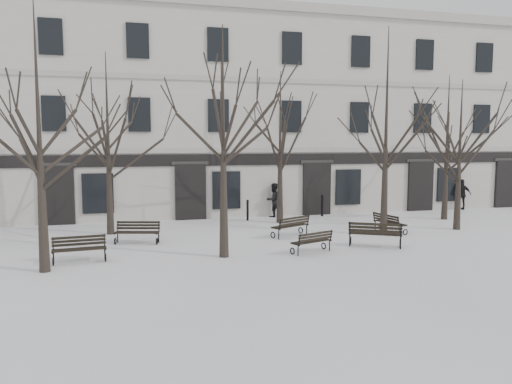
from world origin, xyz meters
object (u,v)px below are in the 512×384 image
object	(u,v)px
tree_1	(223,114)
bench_1	(312,241)
tree_2	(387,106)
bench_2	(375,233)
tree_3	(460,137)
tree_0	(38,105)
bench_0	(79,248)
bench_3	(137,231)
bench_4	(291,225)
bench_5	(389,222)

from	to	relation	value
tree_1	bench_1	world-z (taller)	tree_1
tree_2	bench_2	world-z (taller)	tree_2
tree_3	tree_1	bearing A→B (deg)	-166.79
tree_0	tree_1	distance (m)	5.87
bench_0	bench_3	distance (m)	3.34
bench_4	tree_2	bearing A→B (deg)	144.46
bench_2	bench_3	distance (m)	9.39
tree_3	bench_1	size ratio (longest dim) A/B	4.06
bench_3	tree_0	bearing A→B (deg)	-113.04
tree_3	bench_2	xyz separation A→B (m)	(-5.56, -2.59, -3.74)
tree_1	tree_3	size ratio (longest dim) A/B	1.17
tree_2	bench_4	bearing A→B (deg)	171.17
bench_3	bench_5	size ratio (longest dim) A/B	1.03
bench_3	bench_4	world-z (taller)	bench_4
tree_1	bench_0	xyz separation A→B (m)	(-4.89, 0.48, -4.55)
tree_1	tree_2	size ratio (longest dim) A/B	0.90
tree_1	bench_5	bearing A→B (deg)	19.06
bench_0	bench_2	size ratio (longest dim) A/B	0.87
bench_5	tree_1	bearing A→B (deg)	97.80
tree_3	bench_0	size ratio (longest dim) A/B	3.82
tree_1	bench_4	distance (m)	6.44
tree_3	bench_5	size ratio (longest dim) A/B	3.86
tree_1	bench_3	world-z (taller)	tree_1
tree_2	bench_4	xyz separation A→B (m)	(-4.04, 0.63, -5.09)
tree_2	bench_2	size ratio (longest dim) A/B	4.31
tree_3	bench_4	xyz separation A→B (m)	(-8.01, 0.25, -3.80)
bench_0	bench_2	world-z (taller)	bench_2
bench_1	tree_2	bearing A→B (deg)	-169.86
tree_0	tree_2	xyz separation A→B (m)	(13.38, 2.90, 0.39)
tree_2	tree_3	bearing A→B (deg)	5.44
bench_1	bench_3	bearing A→B (deg)	-49.13
tree_3	bench_2	bearing A→B (deg)	-154.98
tree_1	tree_2	world-z (taller)	tree_2
tree_2	bench_3	xyz separation A→B (m)	(-10.46, 0.86, -5.10)
bench_3	tree_3	bearing A→B (deg)	12.84
bench_4	tree_1	bearing A→B (deg)	13.44
bench_4	bench_5	size ratio (longest dim) A/B	1.05
tree_3	bench_2	world-z (taller)	tree_3
tree_0	bench_1	distance (m)	10.27
tree_0	bench_5	distance (m)	15.05
tree_0	bench_4	distance (m)	11.03
bench_1	bench_4	xyz separation A→B (m)	(0.24, 3.15, 0.05)
tree_2	tree_0	bearing A→B (deg)	-167.77
bench_2	bench_5	bearing A→B (deg)	-98.68
tree_2	tree_3	world-z (taller)	tree_2
tree_3	bench_5	world-z (taller)	tree_3
bench_0	bench_1	distance (m)	8.18
bench_1	tree_0	bearing A→B (deg)	-18.06
bench_1	bench_3	xyz separation A→B (m)	(-6.18, 3.39, 0.04)
tree_3	bench_5	distance (m)	5.16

